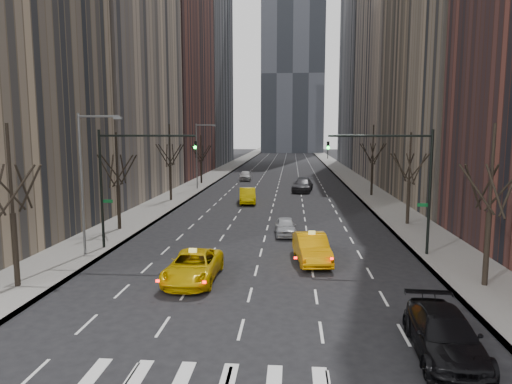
% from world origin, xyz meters
% --- Properties ---
extents(ground, '(400.00, 400.00, 0.00)m').
position_xyz_m(ground, '(0.00, 0.00, 0.00)').
color(ground, black).
rests_on(ground, ground).
extents(sidewalk_left, '(4.50, 320.00, 0.15)m').
position_xyz_m(sidewalk_left, '(-12.25, 70.00, 0.07)').
color(sidewalk_left, slate).
rests_on(sidewalk_left, ground).
extents(sidewalk_right, '(4.50, 320.00, 0.15)m').
position_xyz_m(sidewalk_right, '(12.25, 70.00, 0.07)').
color(sidewalk_right, slate).
rests_on(sidewalk_right, ground).
extents(bld_left_far, '(14.00, 28.00, 44.00)m').
position_xyz_m(bld_left_far, '(-21.50, 66.00, 22.00)').
color(bld_left_far, brown).
rests_on(bld_left_far, ground).
extents(bld_left_deep, '(14.00, 30.00, 60.00)m').
position_xyz_m(bld_left_deep, '(-21.50, 96.00, 30.00)').
color(bld_left_deep, slate).
rests_on(bld_left_deep, ground).
extents(bld_right_far, '(14.00, 28.00, 50.00)m').
position_xyz_m(bld_right_far, '(21.50, 64.00, 25.00)').
color(bld_right_far, tan).
rests_on(bld_right_far, ground).
extents(bld_right_deep, '(14.00, 30.00, 58.00)m').
position_xyz_m(bld_right_deep, '(21.50, 95.00, 29.00)').
color(bld_right_deep, slate).
rests_on(bld_right_deep, ground).
extents(tree_lw_a, '(3.36, 3.50, 8.28)m').
position_xyz_m(tree_lw_a, '(-12.00, 4.00, 3.88)').
color(tree_lw_a, black).
rests_on(tree_lw_a, ground).
extents(tree_lw_b, '(3.36, 3.50, 7.82)m').
position_xyz_m(tree_lw_b, '(-12.00, 18.00, 3.72)').
color(tree_lw_b, black).
rests_on(tree_lw_b, ground).
extents(tree_lw_c, '(3.36, 3.50, 8.74)m').
position_xyz_m(tree_lw_c, '(-12.00, 34.00, 4.04)').
color(tree_lw_c, black).
rests_on(tree_lw_c, ground).
extents(tree_lw_d, '(3.36, 3.50, 7.36)m').
position_xyz_m(tree_lw_d, '(-12.00, 52.00, 3.56)').
color(tree_lw_d, black).
rests_on(tree_lw_d, ground).
extents(tree_rw_a, '(3.36, 3.50, 8.28)m').
position_xyz_m(tree_rw_a, '(12.00, 6.00, 3.88)').
color(tree_rw_a, black).
rests_on(tree_rw_a, ground).
extents(tree_rw_b, '(3.36, 3.50, 7.82)m').
position_xyz_m(tree_rw_b, '(12.00, 22.00, 3.72)').
color(tree_rw_b, black).
rests_on(tree_rw_b, ground).
extents(tree_rw_c, '(3.36, 3.50, 8.74)m').
position_xyz_m(tree_rw_c, '(12.00, 40.00, 4.04)').
color(tree_rw_c, black).
rests_on(tree_rw_c, ground).
extents(traffic_mast_left, '(6.69, 0.39, 8.00)m').
position_xyz_m(traffic_mast_left, '(-9.11, 12.00, 5.49)').
color(traffic_mast_left, black).
rests_on(traffic_mast_left, ground).
extents(traffic_mast_right, '(6.69, 0.39, 8.00)m').
position_xyz_m(traffic_mast_right, '(9.11, 12.00, 5.49)').
color(traffic_mast_right, black).
rests_on(traffic_mast_right, ground).
extents(streetlight_near, '(2.83, 0.22, 9.00)m').
position_xyz_m(streetlight_near, '(-10.84, 10.00, 5.62)').
color(streetlight_near, slate).
rests_on(streetlight_near, ground).
extents(streetlight_far, '(2.83, 0.22, 9.00)m').
position_xyz_m(streetlight_far, '(-10.84, 45.00, 5.62)').
color(streetlight_far, slate).
rests_on(streetlight_far, ground).
extents(taxi_suv, '(2.66, 5.64, 1.56)m').
position_xyz_m(taxi_suv, '(-3.27, 5.95, 0.78)').
color(taxi_suv, '#E2B804').
rests_on(taxi_suv, ground).
extents(taxi_sedan, '(2.43, 5.40, 1.72)m').
position_xyz_m(taxi_sedan, '(3.28, 10.13, 0.86)').
color(taxi_sedan, '#FFA605').
rests_on(taxi_sedan, ground).
extents(silver_sedan_ahead, '(1.85, 4.07, 1.35)m').
position_xyz_m(silver_sedan_ahead, '(1.56, 17.43, 0.68)').
color(silver_sedan_ahead, '#AAACB2').
rests_on(silver_sedan_ahead, ground).
extents(parked_suv_black, '(2.51, 5.58, 1.59)m').
position_xyz_m(parked_suv_black, '(7.50, -1.65, 0.79)').
color(parked_suv_black, black).
rests_on(parked_suv_black, ground).
extents(far_taxi, '(2.34, 5.28, 1.68)m').
position_xyz_m(far_taxi, '(-2.98, 33.28, 0.84)').
color(far_taxi, yellow).
rests_on(far_taxi, ground).
extents(far_suv_grey, '(3.22, 6.31, 1.75)m').
position_xyz_m(far_suv_grey, '(3.49, 43.89, 0.88)').
color(far_suv_grey, '#2C2C31').
rests_on(far_suv_grey, ground).
extents(far_car_white, '(2.12, 4.79, 1.60)m').
position_xyz_m(far_car_white, '(-5.71, 57.79, 0.80)').
color(far_car_white, silver).
rests_on(far_car_white, ground).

